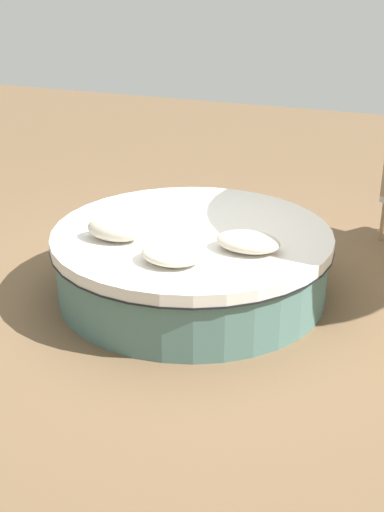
{
  "coord_description": "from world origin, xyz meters",
  "views": [
    {
      "loc": [
        -1.97,
        4.84,
        2.67
      ],
      "look_at": [
        0.0,
        0.0,
        0.34
      ],
      "focal_mm": 47.28,
      "sensor_mm": 36.0,
      "label": 1
    }
  ],
  "objects_px": {
    "throw_pillow_1": "(172,254)",
    "throw_pillow_2": "(248,242)",
    "throw_pillow_0": "(115,229)",
    "round_bed": "(192,261)"
  },
  "relations": [
    {
      "from": "throw_pillow_1",
      "to": "round_bed",
      "type": "bearing_deg",
      "value": -80.95
    },
    {
      "from": "throw_pillow_1",
      "to": "throw_pillow_2",
      "type": "height_order",
      "value": "throw_pillow_2"
    },
    {
      "from": "throw_pillow_0",
      "to": "throw_pillow_1",
      "type": "bearing_deg",
      "value": 159.29
    },
    {
      "from": "throw_pillow_0",
      "to": "round_bed",
      "type": "bearing_deg",
      "value": -141.07
    },
    {
      "from": "round_bed",
      "to": "throw_pillow_0",
      "type": "xyz_separation_m",
      "value": [
        0.51,
        0.41,
        0.37
      ]
    },
    {
      "from": "round_bed",
      "to": "throw_pillow_1",
      "type": "bearing_deg",
      "value": 99.05
    },
    {
      "from": "throw_pillow_2",
      "to": "round_bed",
      "type": "bearing_deg",
      "value": -20.84
    },
    {
      "from": "throw_pillow_0",
      "to": "throw_pillow_1",
      "type": "height_order",
      "value": "throw_pillow_0"
    },
    {
      "from": "round_bed",
      "to": "throw_pillow_1",
      "type": "relative_size",
      "value": 4.93
    },
    {
      "from": "throw_pillow_1",
      "to": "throw_pillow_2",
      "type": "distance_m",
      "value": 0.62
    }
  ]
}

